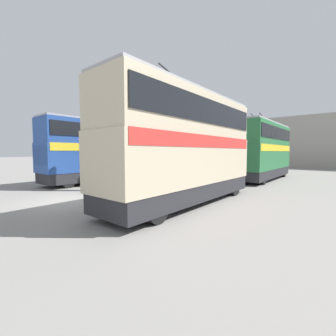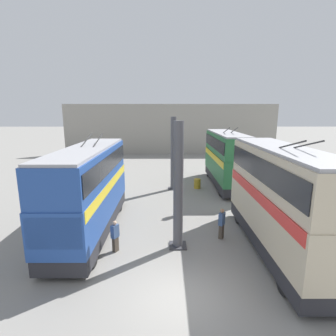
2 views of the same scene
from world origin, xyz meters
The scene contains 11 objects.
ground_plane centered at (0.00, 0.00, 0.00)m, with size 240.00×240.00×0.00m, color gray.
depot_back_wall centered at (35.86, 0.00, 4.19)m, with size 0.50×36.00×8.38m.
support_column_near centered at (4.04, 0.00, 3.23)m, with size 0.92×0.92×6.70m.
support_column_far centered at (14.77, 0.00, 3.23)m, with size 0.92×0.92×6.70m.
bus_left_near centered at (3.56, -5.14, 3.09)m, with size 9.85×2.54×6.06m.
bus_left_far centered at (16.09, -5.14, 2.95)m, with size 9.96×2.54×5.81m.
bus_right_far centered at (5.80, 5.14, 2.93)m, with size 10.09×2.54×5.77m.
person_by_right_row centered at (3.53, 3.26, 0.89)m, with size 0.48×0.42×1.68m.
person_aisle_midway centered at (8.36, -0.20, 0.82)m, with size 0.45×0.31×1.57m.
person_by_left_row centered at (4.92, -2.52, 0.96)m, with size 0.48×0.44×1.80m.
oil_drum centered at (14.99, -2.28, 0.46)m, with size 0.65×0.65×0.91m.
Camera 1 is at (-5.62, -11.47, 2.57)m, focal length 24.00 mm.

